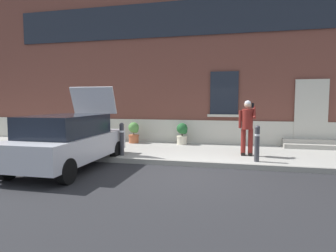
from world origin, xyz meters
The scene contains 12 objects.
ground_plane centered at (0.00, 0.00, 0.00)m, with size 80.00×80.00×0.00m, color #232326.
sidewalk centered at (0.00, 2.80, 0.07)m, with size 24.00×3.60×0.15m, color #99968E.
curb_edge centered at (0.00, 0.94, 0.07)m, with size 24.00×0.12×0.15m, color gray.
building_facade centered at (0.01, 5.29, 3.73)m, with size 24.00×1.52×7.50m.
entrance_stoop centered at (3.96, 4.33, 0.28)m, with size 1.97×0.64×0.32m.
hatchback_car_silver centered at (-3.25, -0.12, 0.80)m, with size 1.82×4.08×2.34m.
bollard_near_person centered at (1.85, 1.35, 0.71)m, with size 0.15×0.15×1.04m.
bollard_far_left centered at (-2.28, 1.35, 0.71)m, with size 0.15×0.15×1.04m.
person_on_phone centered at (1.59, 2.19, 1.15)m, with size 0.51×0.47×1.75m.
planter_charcoal centered at (-4.90, 3.86, 0.61)m, with size 0.44×0.44×0.86m.
planter_terracotta centered at (-2.87, 4.05, 0.61)m, with size 0.44×0.44×0.86m.
planter_cream centered at (-0.84, 4.12, 0.61)m, with size 0.44×0.44×0.86m.
Camera 1 is at (1.29, -7.20, 1.88)m, focal length 30.97 mm.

